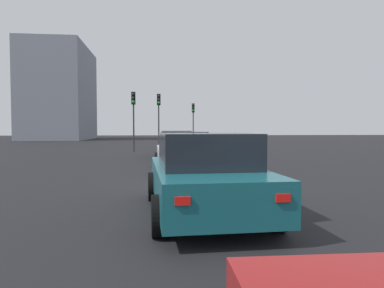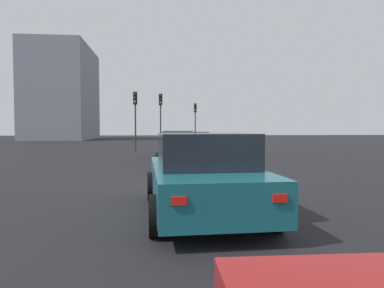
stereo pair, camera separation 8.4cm
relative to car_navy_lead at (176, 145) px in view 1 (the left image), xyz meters
name	(u,v)px [view 1 (the left image)]	position (x,y,z in m)	size (l,w,h in m)	color
ground_plane	(189,184)	(-9.07, 0.10, -0.84)	(160.00, 160.00, 0.20)	black
car_navy_lead	(176,145)	(0.00, 0.00, 0.00)	(4.66, 2.05, 1.52)	#141E4C
car_white_second	(183,152)	(-6.56, 0.12, 0.00)	(4.55, 2.14, 1.52)	silver
car_teal_third	(204,175)	(-13.29, 0.23, 0.01)	(4.44, 2.21, 1.54)	#19606B
traffic_light_near_left	(159,110)	(8.40, 0.87, 2.46)	(0.32, 0.29, 4.47)	#2D2D30
traffic_light_near_right	(193,115)	(15.27, -2.70, 2.30)	(0.33, 0.30, 4.23)	#2D2D30
traffic_light_far_left	(133,109)	(5.44, 2.71, 2.34)	(0.32, 0.29, 4.30)	#2D2D30
building_facade_left	(60,94)	(36.99, 16.10, 6.50)	(15.40, 8.82, 14.48)	gray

